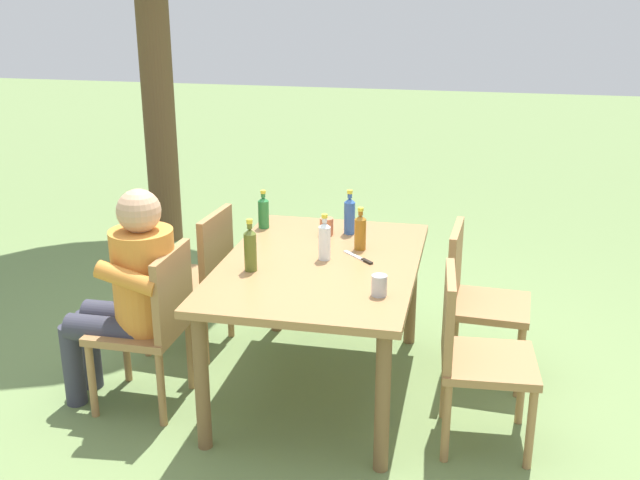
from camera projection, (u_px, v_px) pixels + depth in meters
name	position (u px, v px, depth m)	size (l,w,h in m)	color
ground_plane	(320.00, 387.00, 4.20)	(24.00, 24.00, 0.00)	#6B844C
dining_table	(320.00, 278.00, 3.99)	(1.49, 1.01, 0.75)	#A37547
chair_far_left	(153.00, 320.00, 3.89)	(0.45, 0.45, 0.87)	#A37547
chair_far_right	(199.00, 273.00, 4.50)	(0.47, 0.47, 0.87)	#A37547
chair_near_left	(472.00, 350.00, 3.57)	(0.47, 0.47, 0.87)	#A37547
chair_near_right	(475.00, 295.00, 4.20)	(0.47, 0.47, 0.87)	#A37547
person_in_white_shirt	(131.00, 288.00, 3.86)	(0.47, 0.61, 1.18)	orange
bottle_green	(264.00, 212.00, 4.47)	(0.06, 0.06, 0.23)	#287A38
bottle_amber	(360.00, 231.00, 4.11)	(0.06, 0.06, 0.24)	#996019
bottle_olive	(250.00, 249.00, 3.80)	(0.06, 0.06, 0.27)	#566623
bottle_clear	(325.00, 240.00, 3.96)	(0.06, 0.06, 0.25)	white
bottle_blue	(350.00, 215.00, 4.36)	(0.06, 0.06, 0.26)	#2D56A3
cup_terracotta	(327.00, 226.00, 4.36)	(0.08, 0.08, 0.10)	#BC6B47
cup_steel	(379.00, 285.00, 3.52)	(0.07, 0.07, 0.10)	#B2B7BC
table_knife	(360.00, 258.00, 3.99)	(0.18, 0.19, 0.01)	silver
backpack_by_near_side	(316.00, 276.00, 5.21)	(0.32, 0.25, 0.43)	#47663D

